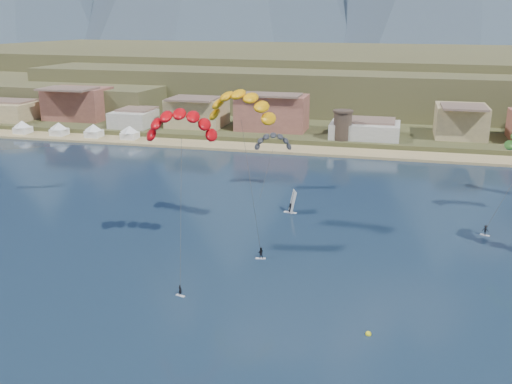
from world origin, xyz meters
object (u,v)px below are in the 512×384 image
watchtower (343,125)px  kitesurfer_yellow (241,101)px  windsurfer (291,206)px  buoy (368,334)px  kitesurfer_red (181,120)px

watchtower → kitesurfer_yellow: (-9.28, -74.91, 16.49)m
windsurfer → buoy: size_ratio=6.23×
kitesurfer_red → kitesurfer_yellow: bearing=61.2°
windsurfer → buoy: windsurfer is taller
kitesurfer_yellow → buoy: bearing=-50.4°
watchtower → buoy: bearing=-82.3°
kitesurfer_red → windsurfer: size_ratio=5.84×
kitesurfer_red → buoy: bearing=-30.1°
kitesurfer_yellow → buoy: (23.21, -28.08, -22.74)m
watchtower → buoy: size_ratio=12.21×
watchtower → kitesurfer_red: 88.64m
buoy → kitesurfer_red: bearing=149.9°
windsurfer → kitesurfer_yellow: bearing=-114.9°
watchtower → windsurfer: (-3.17, -61.72, -4.98)m
kitesurfer_red → kitesurfer_yellow: kitesurfer_yellow is taller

